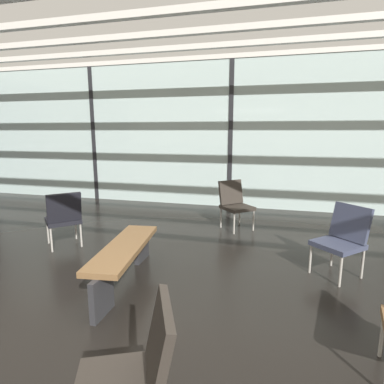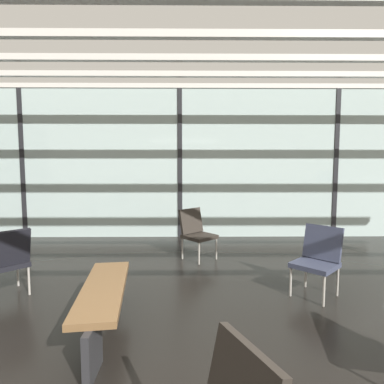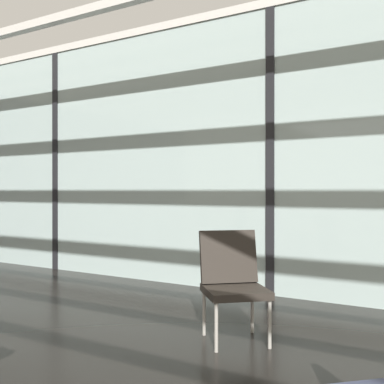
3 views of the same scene
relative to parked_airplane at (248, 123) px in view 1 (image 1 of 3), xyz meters
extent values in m
plane|color=black|center=(0.12, -11.22, -2.08)|extent=(60.00, 60.00, 0.00)
cube|color=#A3B7B2|center=(0.12, -6.02, -0.42)|extent=(14.00, 0.08, 3.31)
cube|color=black|center=(-3.38, -6.02, -0.42)|extent=(0.10, 0.12, 3.31)
cube|color=black|center=(0.12, -6.02, -0.42)|extent=(0.10, 0.12, 3.31)
cube|color=beige|center=(0.12, -8.85, 1.28)|extent=(13.72, 0.12, 0.10)
cube|color=beige|center=(0.12, -7.91, 1.28)|extent=(13.72, 0.12, 0.10)
cube|color=beige|center=(0.12, -6.96, 1.28)|extent=(13.72, 0.12, 0.10)
cube|color=beige|center=(0.12, -6.02, 1.28)|extent=(13.72, 0.12, 0.10)
ellipsoid|color=silver|center=(0.30, 0.00, 0.00)|extent=(13.81, 4.16, 4.16)
sphere|color=gray|center=(-6.05, 0.00, 0.00)|extent=(2.29, 2.29, 2.29)
sphere|color=black|center=(-3.49, -1.91, 0.31)|extent=(0.28, 0.28, 0.28)
sphere|color=black|center=(-2.59, -1.91, 0.31)|extent=(0.28, 0.28, 0.28)
sphere|color=black|center=(-1.69, -1.91, 0.31)|extent=(0.28, 0.28, 0.28)
sphere|color=black|center=(-0.79, -1.91, 0.31)|extent=(0.28, 0.28, 0.28)
sphere|color=black|center=(0.11, -1.91, 0.31)|extent=(0.28, 0.28, 0.28)
sphere|color=black|center=(1.01, -1.91, 0.31)|extent=(0.28, 0.28, 0.28)
sphere|color=black|center=(1.91, -1.91, 0.31)|extent=(0.28, 0.28, 0.28)
cube|color=black|center=(-2.02, -9.25, -1.68)|extent=(0.68, 0.68, 0.06)
cube|color=black|center=(-1.87, -9.41, -1.43)|extent=(0.44, 0.44, 0.44)
cylinder|color=gray|center=(-2.02, -8.96, -1.89)|extent=(0.03, 0.03, 0.37)
cylinder|color=gray|center=(-2.32, -9.25, -1.89)|extent=(0.03, 0.03, 0.37)
cylinder|color=gray|center=(-1.72, -9.25, -1.89)|extent=(0.03, 0.03, 0.37)
cylinder|color=gray|center=(-2.02, -9.55, -1.89)|extent=(0.03, 0.03, 0.37)
cube|color=#33384C|center=(1.90, -9.32, -1.68)|extent=(0.68, 0.68, 0.06)
cube|color=#33384C|center=(2.05, -9.17, -1.43)|extent=(0.44, 0.44, 0.44)
cylinder|color=gray|center=(1.60, -9.32, -1.89)|extent=(0.03, 0.03, 0.37)
cylinder|color=gray|center=(1.89, -9.62, -1.89)|extent=(0.03, 0.03, 0.37)
cylinder|color=gray|center=(1.90, -9.03, -1.89)|extent=(0.03, 0.03, 0.37)
cylinder|color=gray|center=(2.19, -9.32, -1.89)|extent=(0.03, 0.03, 0.37)
cube|color=#28231E|center=(0.50, -7.75, -1.68)|extent=(0.68, 0.68, 0.06)
cube|color=#28231E|center=(0.35, -7.59, -1.43)|extent=(0.45, 0.43, 0.44)
cylinder|color=gray|center=(0.48, -8.05, -1.89)|extent=(0.03, 0.03, 0.37)
cylinder|color=gray|center=(0.79, -7.77, -1.89)|extent=(0.03, 0.03, 0.37)
cylinder|color=gray|center=(0.20, -7.74, -1.89)|extent=(0.03, 0.03, 0.37)
cylinder|color=gray|center=(0.51, -7.45, -1.89)|extent=(0.03, 0.03, 0.37)
cylinder|color=gray|center=(1.98, -10.77, -1.89)|extent=(0.03, 0.03, 0.37)
cube|color=#28231E|center=(0.55, -11.88, -1.43)|extent=(0.33, 0.50, 0.44)
cube|color=brown|center=(-0.53, -10.15, -1.64)|extent=(0.58, 1.54, 0.06)
cube|color=#262628|center=(-0.45, -10.82, -1.87)|extent=(0.06, 0.36, 0.41)
cube|color=#262628|center=(-0.61, -9.49, -1.87)|extent=(0.06, 0.36, 0.41)
camera|label=1|loc=(1.09, -13.27, -0.31)|focal=29.35mm
camera|label=2|loc=(0.31, -13.21, -0.40)|focal=29.89mm
camera|label=3|loc=(2.15, -11.14, -0.87)|focal=44.10mm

